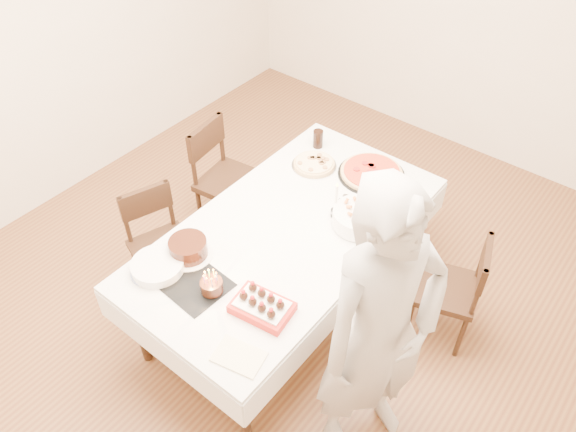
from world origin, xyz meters
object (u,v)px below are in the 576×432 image
Objects in this scene: chair_left_savory at (231,182)px; strawberry_box at (262,306)px; person at (379,334)px; taper_candle at (336,200)px; pasta_bowl at (359,218)px; dining_table at (288,268)px; chair_right_savory at (445,288)px; chair_left_dessert at (163,250)px; pizza_pepperoni at (371,173)px; cola_glass at (318,139)px; layer_cake at (188,248)px; birthday_cake at (211,282)px; pizza_white at (314,164)px.

chair_left_savory reaches higher than strawberry_box.
person is 6.71× the size of taper_candle.
chair_left_savory is 2.89× the size of strawberry_box.
pasta_bowl is 1.20× the size of taper_candle.
dining_table is 2.52× the size of chair_right_savory.
strawberry_box is at bearing -92.39° from pasta_bowl.
chair_left_dessert is 1.55m from pizza_pepperoni.
layer_cake is (0.05, -1.38, -0.01)m from cola_glass.
chair_left_dessert is (0.09, -0.79, -0.04)m from chair_left_savory.
pasta_bowl is (-0.60, -0.15, 0.39)m from chair_right_savory.
chair_left_savory is 6.85× the size of birthday_cake.
cola_glass reaches higher than strawberry_box.
dining_table is 1.14× the size of person.
chair_right_savory reaches higher than dining_table.
cola_glass is at bearing 175.52° from pizza_pepperoni.
chair_left_dessert reaches higher than pizza_white.
birthday_cake reaches higher than layer_cake.
birthday_cake is at bearing -79.68° from pizza_white.
chair_right_savory is 1.53m from birthday_cake.
chair_right_savory is 1.77m from chair_left_savory.
pizza_pepperoni is at bearing 97.04° from strawberry_box.
cola_glass is 1.01× the size of birthday_cake.
layer_cake is at bearing 159.11° from birthday_cake.
strawberry_box is (0.54, -1.21, 0.02)m from pizza_white.
strawberry_box is at bearing -64.85° from cola_glass.
taper_candle reaches higher than chair_left_dessert.
pizza_pepperoni is at bearing 24.72° from pizza_white.
strawberry_box is (0.13, -0.88, -0.10)m from taper_candle.
pasta_bowl is (0.58, -0.31, 0.04)m from pizza_white.
birthday_cake reaches higher than cola_glass.
chair_left_savory is 2.79× the size of pasta_bowl.
strawberry_box is at bearing 125.80° from person.
birthday_cake is (-0.14, -1.45, 0.06)m from pizza_pepperoni.
layer_cake reaches higher than chair_right_savory.
taper_candle reaches higher than birthday_cake.
dining_table is 0.63m from pasta_bowl.
chair_left_savory is at bearing 129.01° from birthday_cake.
pizza_white is at bearing 152.09° from pasta_bowl.
taper_candle reaches higher than strawberry_box.
pizza_white is (-0.25, 0.62, 0.40)m from dining_table.
cola_glass reaches higher than pizza_pepperoni.
person reaches higher than dining_table.
chair_left_dessert reaches higher than chair_right_savory.
person reaches higher than chair_left_savory.
layer_cake reaches higher than pizza_white.
taper_candle is at bearing -38.60° from pizza_white.
layer_cake is (0.52, -0.90, 0.34)m from chair_left_savory.
birthday_cake is (0.36, -1.49, 0.01)m from cola_glass.
dining_table is 7.63× the size of taper_candle.
pizza_pepperoni is 1.62× the size of layer_cake.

